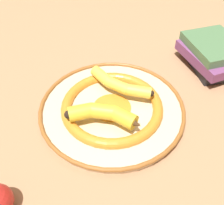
% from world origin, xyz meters
% --- Properties ---
extents(ground_plane, '(2.80, 2.80, 0.00)m').
position_xyz_m(ground_plane, '(0.00, 0.00, 0.00)').
color(ground_plane, '#A87A56').
extents(decorative_bowl, '(0.39, 0.39, 0.04)m').
position_xyz_m(decorative_bowl, '(0.01, -0.03, 0.02)').
color(decorative_bowl, beige).
rests_on(decorative_bowl, ground_plane).
extents(banana_a, '(0.09, 0.20, 0.03)m').
position_xyz_m(banana_a, '(0.06, 0.01, 0.05)').
color(banana_a, yellow).
rests_on(banana_a, decorative_bowl).
extents(banana_b, '(0.13, 0.16, 0.04)m').
position_xyz_m(banana_b, '(-0.04, -0.06, 0.05)').
color(banana_b, yellow).
rests_on(banana_b, decorative_bowl).
extents(book_stack, '(0.21, 0.23, 0.09)m').
position_xyz_m(book_stack, '(0.38, -0.07, 0.05)').
color(book_stack, black).
rests_on(book_stack, ground_plane).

